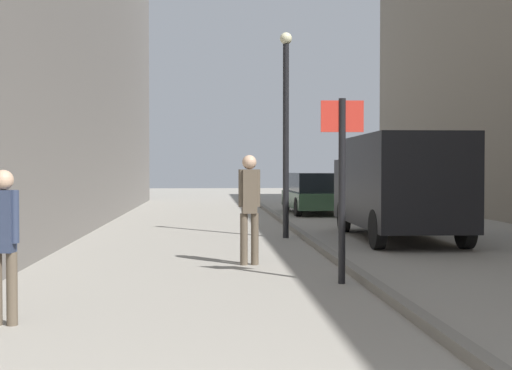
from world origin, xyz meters
TOP-DOWN VIEW (x-y plane):
  - ground_plane at (0.00, 12.00)m, footprint 80.00×80.00m
  - kerb_strip at (1.58, 12.00)m, footprint 0.16×40.00m
  - pedestrian_main_foreground at (0.05, 9.03)m, footprint 0.37×0.24m
  - pedestrian_mid_block at (-2.74, 4.89)m, footprint 0.32×0.21m
  - delivery_van at (3.67, 12.78)m, footprint 2.09×5.29m
  - parked_car at (3.16, 21.66)m, footprint 1.93×4.25m
  - street_sign_post at (1.24, 7.12)m, footprint 0.60×0.10m
  - lamp_post at (1.16, 13.32)m, footprint 0.28×0.28m

SIDE VIEW (x-z plane):
  - ground_plane at x=0.00m, z-range 0.00..0.00m
  - kerb_strip at x=1.58m, z-range 0.00..0.12m
  - parked_car at x=3.16m, z-range -0.01..1.44m
  - pedestrian_mid_block at x=-2.74m, z-range 0.12..1.73m
  - pedestrian_main_foreground at x=0.05m, z-range 0.14..1.99m
  - delivery_van at x=3.67m, z-range 0.09..2.43m
  - street_sign_post at x=1.24m, z-range 0.25..2.85m
  - lamp_post at x=1.16m, z-range 0.34..5.10m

